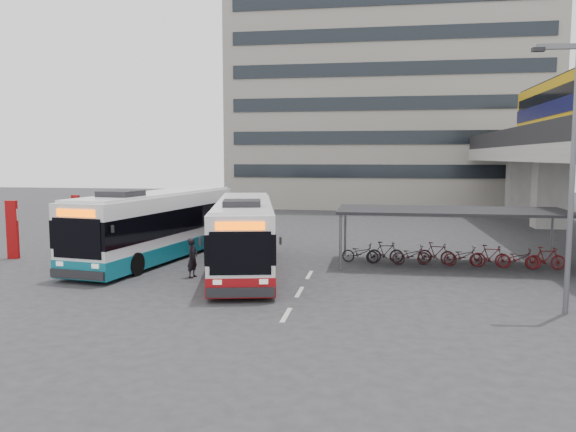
# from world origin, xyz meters

# --- Properties ---
(ground) EXTENTS (120.00, 120.00, 0.00)m
(ground) POSITION_xyz_m (0.00, 0.00, 0.00)
(ground) COLOR #28282B
(ground) RESTS_ON ground
(bike_shelter) EXTENTS (10.00, 4.00, 2.54)m
(bike_shelter) POSITION_xyz_m (8.47, 3.00, 1.30)
(bike_shelter) COLOR #595B60
(bike_shelter) RESTS_ON ground
(office_block) EXTENTS (30.00, 15.00, 25.00)m
(office_block) POSITION_xyz_m (6.00, 36.00, 12.50)
(office_block) COLOR gray
(office_block) RESTS_ON ground
(road_markings) EXTENTS (0.15, 7.60, 0.01)m
(road_markings) POSITION_xyz_m (2.50, -3.00, 0.01)
(road_markings) COLOR beige
(road_markings) RESTS_ON ground
(bus_main) EXTENTS (4.67, 11.24, 3.25)m
(bus_main) POSITION_xyz_m (-0.39, 0.50, 1.51)
(bus_main) COLOR white
(bus_main) RESTS_ON ground
(bus_teal) EXTENTS (4.33, 11.88, 3.44)m
(bus_teal) POSITION_xyz_m (-5.10, 2.57, 1.60)
(bus_teal) COLOR white
(bus_teal) RESTS_ON ground
(pedestrian) EXTENTS (0.49, 0.65, 1.60)m
(pedestrian) POSITION_xyz_m (-2.11, -1.20, 0.80)
(pedestrian) COLOR black
(pedestrian) RESTS_ON ground
(lamp_post) EXTENTS (1.45, 0.30, 8.23)m
(lamp_post) POSITION_xyz_m (10.96, -4.50, 4.69)
(lamp_post) COLOR #595B60
(lamp_post) RESTS_ON ground
(sign_totem_mid) EXTENTS (0.61, 0.19, 2.80)m
(sign_totem_mid) POSITION_xyz_m (-12.01, 1.55, 1.44)
(sign_totem_mid) COLOR #99090B
(sign_totem_mid) RESTS_ON ground
(sign_totem_north) EXTENTS (0.55, 0.21, 2.54)m
(sign_totem_north) POSITION_xyz_m (-13.04, 9.11, 1.31)
(sign_totem_north) COLOR #99090B
(sign_totem_north) RESTS_ON ground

